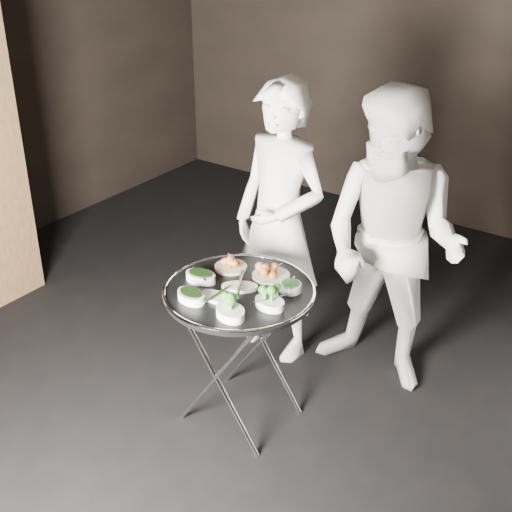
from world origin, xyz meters
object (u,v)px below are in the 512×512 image
Objects in this scene: waiter_left at (280,224)px; waiter_right at (392,245)px; tray_stand at (240,349)px; serving_tray at (239,291)px.

waiter_right reaches higher than waiter_left.
tray_stand is 0.46× the size of waiter_left.
waiter_right is at bearing 59.43° from serving_tray.
tray_stand is 0.36m from serving_tray.
waiter_right is (0.47, 0.80, 0.44)m from tray_stand.
waiter_right reaches higher than tray_stand.
waiter_right is (0.68, 0.10, 0.02)m from waiter_left.
waiter_left is 0.69m from waiter_right.
serving_tray is (-0.00, 0.00, 0.36)m from tray_stand.
tray_stand is at bearing 0.00° from serving_tray.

